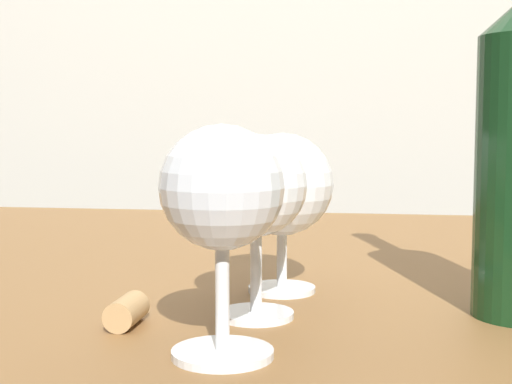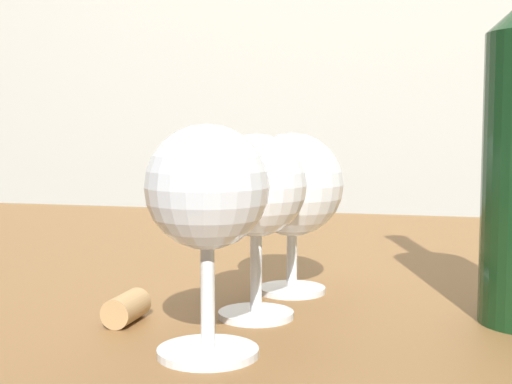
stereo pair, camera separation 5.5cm
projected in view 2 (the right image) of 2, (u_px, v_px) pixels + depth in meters
The scene contains 5 objects.
dining_table at pixel (278, 340), 0.80m from camera, with size 1.52×0.88×0.76m.
wine_glass_merlot at pixel (207, 193), 0.46m from camera, with size 0.08×0.08×0.15m.
wine_glass_pinot at pixel (256, 190), 0.55m from camera, with size 0.08×0.08×0.14m.
wine_glass_cabernet at pixel (292, 187), 0.63m from camera, with size 0.09×0.09×0.14m.
cork at pixel (126, 308), 0.54m from camera, with size 0.02×0.02×0.04m, color tan.
Camera 2 is at (0.17, -0.76, 0.91)m, focal length 51.75 mm.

